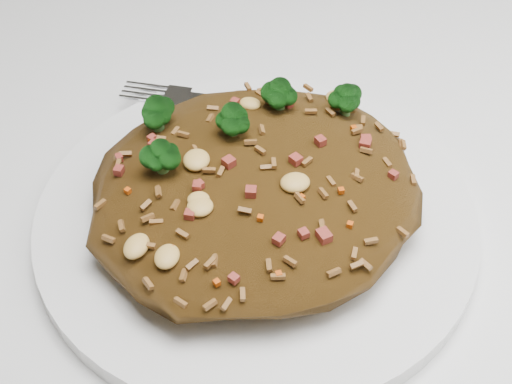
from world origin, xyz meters
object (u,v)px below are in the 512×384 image
Objects in this scene: dining_table at (289,282)px; fork at (241,104)px; plate at (256,217)px; fried_rice at (255,178)px.

dining_table is 0.14m from fork.
fried_rice is (0.00, 0.00, 0.03)m from plate.
fork is (0.06, 0.08, 0.01)m from plate.
fork reaches higher than dining_table.
fried_rice reaches higher than fork.
fried_rice is at bearing 67.13° from plate.
dining_table is at bearing 3.06° from fried_rice.
plate is at bearing -175.36° from dining_table.
fried_rice is (-0.03, -0.00, 0.13)m from dining_table.
dining_table is 5.88× the size of fried_rice.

